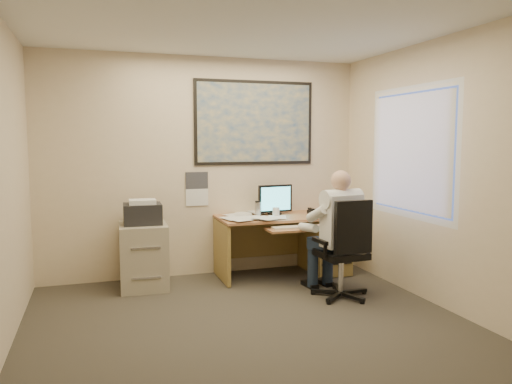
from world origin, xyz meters
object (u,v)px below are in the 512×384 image
object	(u,v)px
desk	(306,238)
office_chair	(343,269)
person	(340,234)
filing_cabinet	(143,250)

from	to	relation	value
desk	office_chair	world-z (taller)	desk
desk	person	xyz separation A→B (m)	(-0.04, -1.00, 0.24)
office_chair	person	bearing A→B (deg)	85.35
office_chair	person	distance (m)	0.38
filing_cabinet	person	world-z (taller)	person
office_chair	person	size ratio (longest dim) A/B	0.79
filing_cabinet	office_chair	size ratio (longest dim) A/B	0.95
desk	person	world-z (taller)	person
filing_cabinet	office_chair	xyz separation A→B (m)	(1.98, -1.07, -0.12)
desk	filing_cabinet	world-z (taller)	desk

